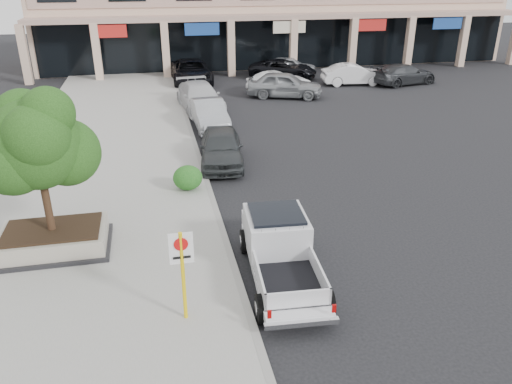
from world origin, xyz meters
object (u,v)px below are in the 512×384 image
lot_car_a (285,85)px  curb_car_a (221,147)px  lot_car_b (279,82)px  planter (54,239)px  lot_car_f (353,74)px  lot_car_d (283,69)px  pickup_truck (282,254)px  planter_tree (42,142)px  curb_car_b (209,114)px  curb_car_c (200,97)px  lot_car_e (289,66)px  no_parking_sign (182,264)px  curb_car_d (191,72)px  lot_car_c (404,74)px

lot_car_a → curb_car_a: bearing=172.4°
curb_car_a → lot_car_b: curb_car_a is taller
planter → curb_car_a: (5.94, 6.38, 0.28)m
curb_car_a → lot_car_f: bearing=57.0°
lot_car_d → curb_car_a: bearing=180.0°
pickup_truck → lot_car_a: size_ratio=1.03×
planter_tree → planter: bearing=-131.0°
curb_car_b → lot_car_b: size_ratio=1.05×
curb_car_a → lot_car_b: 13.87m
curb_car_c → lot_car_e: curb_car_c is taller
curb_car_b → curb_car_c: bearing=89.3°
no_parking_sign → curb_car_c: no_parking_sign is taller
planter → no_parking_sign: no_parking_sign is taller
curb_car_c → lot_car_d: size_ratio=1.05×
curb_car_c → curb_car_a: bearing=-96.3°
lot_car_b → pickup_truck: bearing=156.1°
pickup_truck → curb_car_a: size_ratio=1.14×
planter_tree → curb_car_c: size_ratio=0.74×
planter → lot_car_e: bearing=60.3°
curb_car_c → curb_car_d: curb_car_d is taller
lot_car_c → planter_tree: bearing=119.2°
lot_car_f → pickup_truck: bearing=159.6°
curb_car_a → lot_car_a: (5.85, 11.24, 0.08)m
lot_car_f → lot_car_c: bearing=-94.0°
planter_tree → lot_car_d: bearing=60.8°
curb_car_a → curb_car_b: size_ratio=0.98×
planter_tree → curb_car_c: bearing=69.1°
lot_car_b → lot_car_e: lot_car_e is taller
lot_car_c → lot_car_e: 8.83m
lot_car_e → lot_car_d: bearing=159.4°
curb_car_a → curb_car_d: curb_car_d is taller
curb_car_a → lot_car_c: bearing=47.9°
planter_tree → lot_car_a: size_ratio=0.82×
no_parking_sign → lot_car_a: (8.27, 21.63, -0.80)m
planter → lot_car_b: 22.32m
curb_car_a → curb_car_b: bearing=95.2°
curb_car_c → lot_car_e: (8.06, 9.16, -0.06)m
pickup_truck → lot_car_a: (5.57, 20.33, 0.04)m
planter → curb_car_c: 16.70m
lot_car_c → lot_car_d: bearing=50.8°
planter_tree → lot_car_f: 26.91m
curb_car_d → lot_car_d: (7.02, 0.19, -0.12)m
lot_car_f → curb_car_d: bearing=81.1°
lot_car_e → lot_car_a: bearing=178.3°
curb_car_a → lot_car_d: size_ratio=0.86×
curb_car_c → no_parking_sign: bearing=-103.1°
lot_car_c → lot_car_f: size_ratio=1.12×
curb_car_a → curb_car_c: curb_car_c is taller
lot_car_a → lot_car_f: lot_car_a is taller
no_parking_sign → lot_car_c: 29.70m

